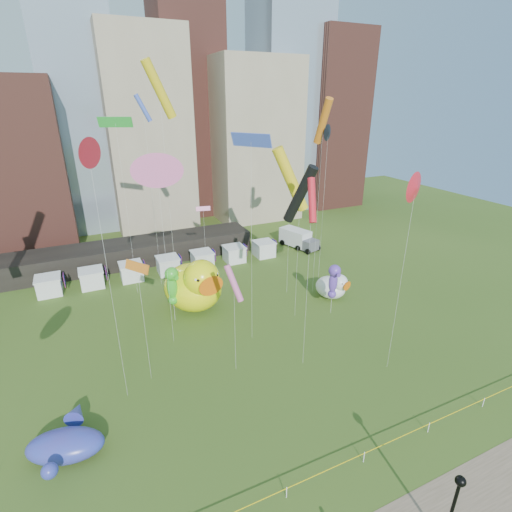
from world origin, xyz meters
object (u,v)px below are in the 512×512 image
small_duck (332,286)px  big_duck (195,285)px  seahorse_green (172,283)px  box_truck (298,238)px  whale_inflatable (66,443)px  lamppost (454,503)px  seahorse_purple (334,279)px

small_duck → big_duck: bearing=145.0°
seahorse_green → box_truck: seahorse_green is taller
whale_inflatable → lamppost: lamppost is taller
small_duck → seahorse_green: size_ratio=0.76×
lamppost → box_truck: bearing=69.5°
big_duck → whale_inflatable: big_duck is taller
big_duck → seahorse_green: size_ratio=1.45×
seahorse_purple → seahorse_green: bearing=170.8°
whale_inflatable → lamppost: (18.86, -15.17, 2.23)m
big_duck → seahorse_purple: (13.83, -7.50, 1.26)m
box_truck → seahorse_purple: bearing=-127.6°
big_duck → box_truck: big_duck is taller
seahorse_purple → box_truck: (7.33, 19.97, -2.89)m
lamppost → box_truck: 46.14m
seahorse_green → whale_inflatable: (-11.00, -14.04, -3.60)m
big_duck → lamppost: (5.00, -30.72, 0.16)m
seahorse_green → box_truck: bearing=16.8°
small_duck → seahorse_purple: bearing=-145.4°
small_duck → whale_inflatable: 31.86m
seahorse_green → whale_inflatable: size_ratio=0.98×
big_duck → seahorse_purple: 15.78m
small_duck → seahorse_purple: seahorse_purple is taller
seahorse_purple → whale_inflatable: 29.02m
big_duck → seahorse_purple: big_duck is taller
small_duck → box_truck: small_duck is taller
seahorse_green → whale_inflatable: seahorse_green is taller
whale_inflatable → lamppost: 24.30m
seahorse_purple → lamppost: seahorse_purple is taller
seahorse_purple → box_truck: 21.47m
seahorse_green → whale_inflatable: 18.19m
lamppost → small_duck: bearing=67.2°
big_duck → seahorse_green: 3.58m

